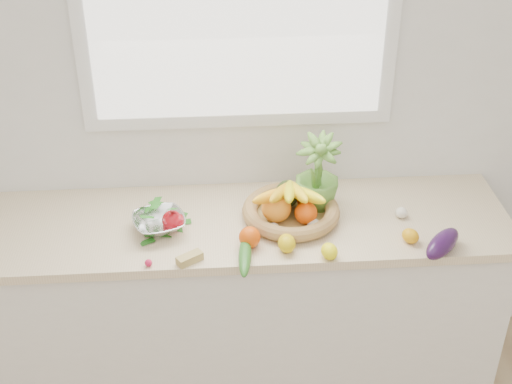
{
  "coord_description": "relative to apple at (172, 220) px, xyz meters",
  "views": [
    {
      "loc": [
        -0.13,
        -0.5,
        2.58
      ],
      "look_at": [
        0.05,
        1.93,
        1.05
      ],
      "focal_mm": 50.0,
      "sensor_mm": 36.0,
      "label": 1
    }
  ],
  "objects": [
    {
      "name": "radish",
      "position": [
        -0.08,
        -0.24,
        -0.03
      ],
      "size": [
        0.03,
        0.03,
        0.03
      ],
      "primitive_type": "sphere",
      "rotation": [
        0.0,
        0.0,
        0.09
      ],
      "color": "#D01A46",
      "rests_on": "countertop"
    },
    {
      "name": "colander_with_spinach",
      "position": [
        -0.05,
        -0.02,
        0.02
      ],
      "size": [
        0.26,
        0.26,
        0.11
      ],
      "color": "silver",
      "rests_on": "countertop"
    },
    {
      "name": "garlic_c",
      "position": [
        0.58,
        -0.05,
        -0.02
      ],
      "size": [
        0.07,
        0.07,
        0.05
      ],
      "primitive_type": "ellipsoid",
      "rotation": [
        0.0,
        0.0,
        0.27
      ],
      "color": "white",
      "rests_on": "countertop"
    },
    {
      "name": "lemon_c",
      "position": [
        0.95,
        -0.16,
        -0.01
      ],
      "size": [
        0.09,
        0.09,
        0.06
      ],
      "primitive_type": "ellipsoid",
      "rotation": [
        0.0,
        0.0,
        0.61
      ],
      "color": "orange",
      "rests_on": "countertop"
    },
    {
      "name": "window_pane",
      "position": [
        0.3,
        0.3,
        0.81
      ],
      "size": [
        1.18,
        0.01,
        0.98
      ],
      "primitive_type": "cube",
      "color": "white",
      "rests_on": "window_frame"
    },
    {
      "name": "garlic_a",
      "position": [
        0.41,
        -0.05,
        -0.02
      ],
      "size": [
        0.06,
        0.06,
        0.04
      ],
      "primitive_type": "ellipsoid",
      "rotation": [
        0.0,
        0.0,
        0.4
      ],
      "color": "white",
      "rests_on": "countertop"
    },
    {
      "name": "fruit_basket",
      "position": [
        0.49,
        0.04,
        0.02
      ],
      "size": [
        0.46,
        0.46,
        0.2
      ],
      "color": "tan",
      "rests_on": "countertop"
    },
    {
      "name": "orange_loose",
      "position": [
        0.31,
        -0.15,
        0.0
      ],
      "size": [
        0.11,
        0.11,
        0.09
      ],
      "primitive_type": "sphere",
      "rotation": [
        0.0,
        0.0,
        0.38
      ],
      "color": "#D74806",
      "rests_on": "countertop"
    },
    {
      "name": "apple",
      "position": [
        0.0,
        0.0,
        0.0
      ],
      "size": [
        0.09,
        0.09,
        0.08
      ],
      "primitive_type": "sphere",
      "rotation": [
        0.0,
        0.0,
        0.17
      ],
      "color": "red",
      "rests_on": "countertop"
    },
    {
      "name": "cucumber",
      "position": [
        0.28,
        -0.24,
        -0.02
      ],
      "size": [
        0.07,
        0.27,
        0.05
      ],
      "primitive_type": "ellipsoid",
      "rotation": [
        0.0,
        0.0,
        -0.09
      ],
      "color": "#255C1B",
      "rests_on": "countertop"
    },
    {
      "name": "lemon_b",
      "position": [
        0.45,
        -0.18,
        -0.01
      ],
      "size": [
        0.07,
        0.09,
        0.07
      ],
      "primitive_type": "ellipsoid",
      "rotation": [
        0.0,
        0.0,
        0.04
      ],
      "color": "#DAB70B",
      "rests_on": "countertop"
    },
    {
      "name": "back_wall",
      "position": [
        0.3,
        0.34,
        0.41
      ],
      "size": [
        4.5,
        0.02,
        2.7
      ],
      "primitive_type": "cube",
      "color": "white",
      "rests_on": "ground"
    },
    {
      "name": "eggplant",
      "position": [
        1.05,
        -0.24,
        0.0
      ],
      "size": [
        0.21,
        0.22,
        0.09
      ],
      "primitive_type": "ellipsoid",
      "rotation": [
        0.0,
        0.0,
        -0.76
      ],
      "color": "#2B0F3A",
      "rests_on": "countertop"
    },
    {
      "name": "garlic_b",
      "position": [
        0.96,
        0.01,
        -0.02
      ],
      "size": [
        0.06,
        0.06,
        0.04
      ],
      "primitive_type": "ellipsoid",
      "rotation": [
        0.0,
        0.0,
        0.12
      ],
      "color": "white",
      "rests_on": "countertop"
    },
    {
      "name": "lemon_a",
      "position": [
        0.61,
        -0.24,
        -0.01
      ],
      "size": [
        0.08,
        0.09,
        0.06
      ],
      "primitive_type": "ellipsoid",
      "rotation": [
        0.0,
        0.0,
        0.22
      ],
      "color": "#FDF20D",
      "rests_on": "countertop"
    },
    {
      "name": "countertop",
      "position": [
        0.3,
        0.04,
        -0.06
      ],
      "size": [
        2.24,
        0.62,
        0.04
      ],
      "primitive_type": "cube",
      "color": "beige",
      "rests_on": "counter_cabinet"
    },
    {
      "name": "ginger",
      "position": [
        0.07,
        -0.23,
        -0.02
      ],
      "size": [
        0.11,
        0.09,
        0.03
      ],
      "primitive_type": "cube",
      "rotation": [
        0.0,
        0.0,
        0.58
      ],
      "color": "tan",
      "rests_on": "countertop"
    },
    {
      "name": "potted_herb",
      "position": [
        0.61,
        0.12,
        0.13
      ],
      "size": [
        0.25,
        0.25,
        0.34
      ],
      "primitive_type": "imported",
      "rotation": [
        0.0,
        0.0,
        -0.43
      ],
      "color": "#598E33",
      "rests_on": "countertop"
    },
    {
      "name": "counter_cabinet",
      "position": [
        0.3,
        0.04,
        -0.51
      ],
      "size": [
        2.2,
        0.58,
        0.86
      ],
      "primitive_type": "cube",
      "color": "silver",
      "rests_on": "ground"
    }
  ]
}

